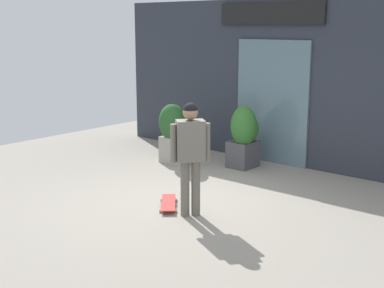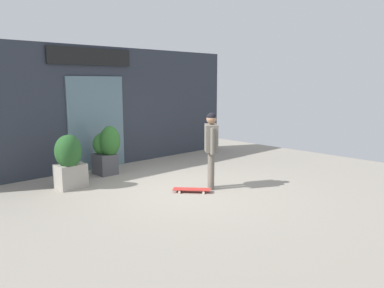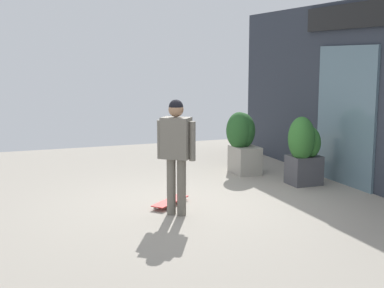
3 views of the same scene
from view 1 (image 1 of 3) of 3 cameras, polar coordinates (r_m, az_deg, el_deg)
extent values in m
plane|color=gray|center=(8.52, -0.39, -6.22)|extent=(12.00, 12.00, 0.00)
cube|color=#2D333D|center=(10.73, 10.84, 6.39)|extent=(8.69, 0.25, 3.26)
cube|color=slate|center=(10.85, 8.54, 4.44)|extent=(1.64, 0.06, 2.47)
cube|color=black|center=(10.78, 8.36, 13.64)|extent=(2.34, 0.05, 0.43)
cylinder|color=#666056|center=(7.81, -0.76, -4.77)|extent=(0.13, 0.13, 0.83)
cylinder|color=#666056|center=(7.83, 0.40, -4.71)|extent=(0.13, 0.13, 0.83)
cube|color=#6B665B|center=(7.64, -0.18, 0.37)|extent=(0.46, 0.47, 0.59)
cylinder|color=#6B665B|center=(7.61, -2.00, 0.06)|extent=(0.09, 0.09, 0.56)
cylinder|color=#6B665B|center=(7.69, 1.63, 0.19)|extent=(0.09, 0.09, 0.56)
sphere|color=#997051|center=(7.56, -0.18, 3.39)|extent=(0.22, 0.22, 0.22)
sphere|color=black|center=(7.56, -0.18, 3.68)|extent=(0.20, 0.20, 0.20)
cube|color=red|center=(8.31, -2.54, -6.25)|extent=(0.69, 0.74, 0.02)
cylinder|color=silver|center=(8.57, -3.28, -5.95)|extent=(0.06, 0.06, 0.05)
cylinder|color=silver|center=(8.56, -1.71, -5.95)|extent=(0.06, 0.06, 0.05)
cylinder|color=silver|center=(8.08, -3.42, -7.10)|extent=(0.06, 0.06, 0.05)
cylinder|color=silver|center=(8.08, -1.74, -7.10)|extent=(0.06, 0.06, 0.05)
cube|color=gray|center=(10.85, -1.57, -0.62)|extent=(0.61, 0.47, 0.54)
ellipsoid|color=#235123|center=(10.69, -2.19, 2.35)|extent=(0.53, 0.50, 0.73)
ellipsoid|color=#235123|center=(10.76, -2.00, 2.37)|extent=(0.53, 0.51, 0.71)
cube|color=#47474C|center=(10.57, 5.45, -1.07)|extent=(0.46, 0.55, 0.52)
ellipsoid|color=#2D6628|center=(10.29, 5.53, 1.92)|extent=(0.53, 0.45, 0.78)
ellipsoid|color=#2D6628|center=(10.51, 5.78, 1.68)|extent=(0.57, 0.38, 0.58)
camera|label=2|loc=(10.76, -49.53, 6.11)|focal=35.49mm
camera|label=3|loc=(4.01, 74.76, -3.70)|focal=50.32mm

